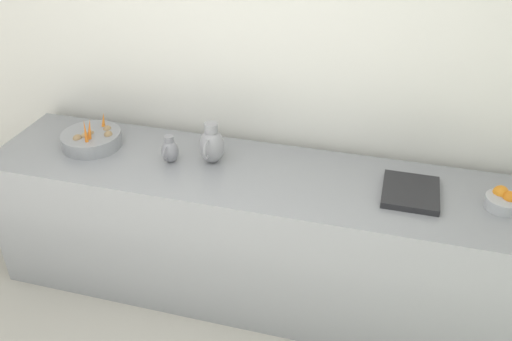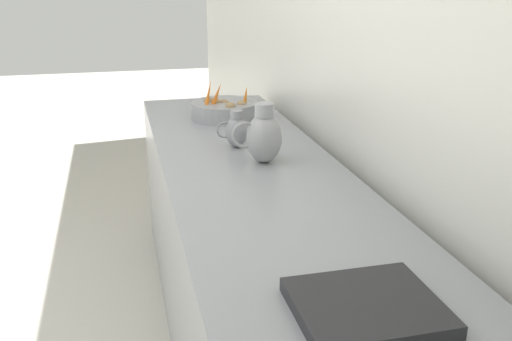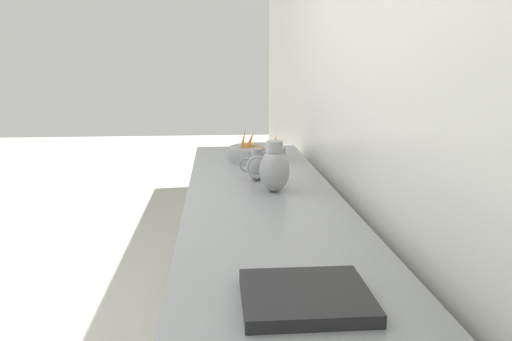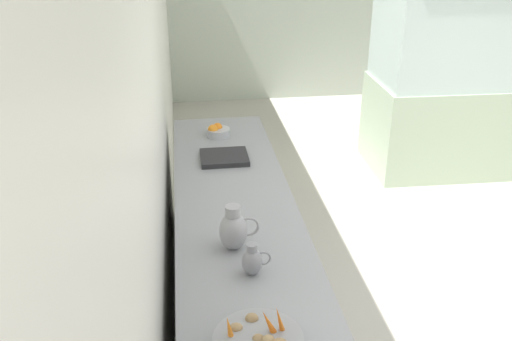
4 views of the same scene
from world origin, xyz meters
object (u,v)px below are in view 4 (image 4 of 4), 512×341
(metal_pitcher_tall, at_px, (234,230))
(metal_pitcher_short, at_px, (252,260))
(glass_block_booth, at_px, (446,61))
(orange_bowl, at_px, (217,131))

(metal_pitcher_tall, distance_m, metal_pitcher_short, 0.25)
(metal_pitcher_tall, height_order, metal_pitcher_short, metal_pitcher_tall)
(metal_pitcher_tall, bearing_deg, glass_block_booth, 48.04)
(glass_block_booth, bearing_deg, metal_pitcher_short, -128.76)
(orange_bowl, xyz_separation_m, metal_pitcher_tall, (-0.03, -1.62, 0.07))
(glass_block_booth, bearing_deg, orange_bowl, -155.79)
(metal_pitcher_short, xyz_separation_m, glass_block_booth, (2.36, 2.93, 0.18))
(metal_pitcher_tall, bearing_deg, metal_pitcher_short, -74.63)
(orange_bowl, distance_m, metal_pitcher_tall, 1.62)
(orange_bowl, xyz_separation_m, metal_pitcher_short, (0.03, -1.86, 0.04))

